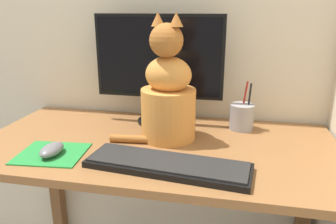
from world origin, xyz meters
name	(u,v)px	position (x,y,z in m)	size (l,w,h in m)	color
desk	(156,174)	(0.00, 0.00, 0.62)	(1.19, 0.60, 0.74)	brown
monitor	(159,64)	(-0.04, 0.20, 0.97)	(0.48, 0.17, 0.41)	black
keyboard	(168,165)	(0.08, -0.17, 0.75)	(0.47, 0.19, 0.02)	black
mousepad_left	(52,154)	(-0.29, -0.15, 0.74)	(0.21, 0.19, 0.00)	#238438
computer_mouse_left	(52,150)	(-0.28, -0.17, 0.76)	(0.06, 0.10, 0.03)	slate
cat	(168,94)	(0.03, 0.05, 0.89)	(0.30, 0.23, 0.42)	#D6893D
pen_cup	(242,116)	(0.28, 0.19, 0.79)	(0.09, 0.09, 0.18)	#99999E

